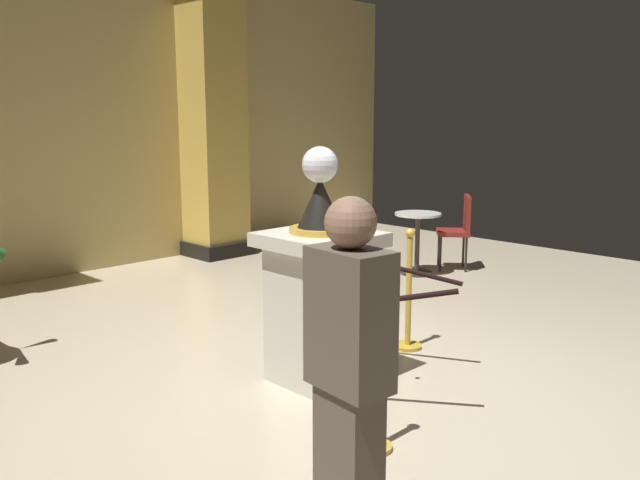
{
  "coord_description": "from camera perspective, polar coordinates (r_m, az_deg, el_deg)",
  "views": [
    {
      "loc": [
        -3.62,
        -3.17,
        1.94
      ],
      "look_at": [
        -0.29,
        0.15,
        1.07
      ],
      "focal_mm": 37.3,
      "sensor_mm": 36.0,
      "label": 1
    }
  ],
  "objects": [
    {
      "name": "ground_plane",
      "position": [
        5.19,
        3.55,
        -11.45
      ],
      "size": [
        11.44,
        11.44,
        0.0
      ],
      "primitive_type": "plane",
      "color": "beige"
    },
    {
      "name": "back_wall",
      "position": [
        8.81,
        -21.09,
        9.86
      ],
      "size": [
        11.44,
        0.16,
        3.89
      ],
      "primitive_type": "cube",
      "color": "tan",
      "rests_on": "ground_plane"
    },
    {
      "name": "pedestal_clock",
      "position": [
        4.87,
        0.03,
        -4.36
      ],
      "size": [
        0.74,
        0.74,
        1.74
      ],
      "color": "beige",
      "rests_on": "ground_plane"
    },
    {
      "name": "stanchion_near",
      "position": [
        3.99,
        4.53,
        -13.06
      ],
      "size": [
        0.24,
        0.24,
        1.0
      ],
      "color": "gold",
      "rests_on": "ground_plane"
    },
    {
      "name": "stanchion_far",
      "position": [
        5.68,
        7.59,
        -5.72
      ],
      "size": [
        0.24,
        0.24,
        1.03
      ],
      "color": "gold",
      "rests_on": "ground_plane"
    },
    {
      "name": "velvet_rope",
      "position": [
        4.7,
        6.45,
        -3.74
      ],
      "size": [
        1.28,
        1.27,
        0.22
      ],
      "color": "black"
    },
    {
      "name": "column_right",
      "position": [
        9.46,
        -9.23,
        9.87
      ],
      "size": [
        0.86,
        0.86,
        3.73
      ],
      "color": "black",
      "rests_on": "ground_plane"
    },
    {
      "name": "bystander_guest",
      "position": [
        2.89,
        2.54,
        -11.48
      ],
      "size": [
        0.26,
        0.38,
        1.63
      ],
      "color": "brown",
      "rests_on": "ground_plane"
    },
    {
      "name": "cafe_table",
      "position": [
        8.33,
        8.36,
        0.4
      ],
      "size": [
        0.57,
        0.57,
        0.77
      ],
      "color": "#332D28",
      "rests_on": "ground_plane"
    },
    {
      "name": "cafe_chair_red",
      "position": [
        8.68,
        11.84,
        1.24
      ],
      "size": [
        0.56,
        0.56,
        0.96
      ],
      "color": "black",
      "rests_on": "ground_plane"
    }
  ]
}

